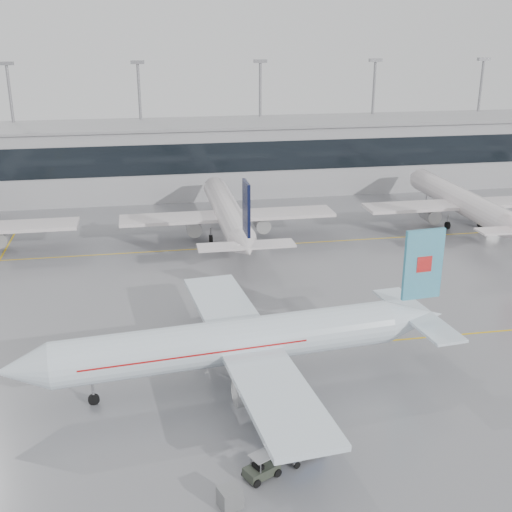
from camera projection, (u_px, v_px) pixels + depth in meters
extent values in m
plane|color=slate|center=(279.00, 350.00, 58.86)|extent=(320.00, 320.00, 0.00)
cube|color=gold|center=(279.00, 350.00, 58.85)|extent=(120.00, 0.25, 0.01)
cube|color=gold|center=(232.00, 247.00, 86.66)|extent=(120.00, 0.25, 0.01)
cube|color=#9C9C9F|center=(206.00, 159.00, 114.32)|extent=(180.00, 15.00, 12.00)
cube|color=black|center=(210.00, 158.00, 106.82)|extent=(180.00, 0.20, 5.00)
cube|color=gray|center=(205.00, 123.00, 112.25)|extent=(182.00, 16.00, 0.40)
cylinder|color=gray|center=(14.00, 130.00, 112.63)|extent=(0.50, 0.50, 22.00)
cube|color=gray|center=(6.00, 63.00, 108.85)|extent=(2.40, 1.00, 0.60)
cylinder|color=gray|center=(141.00, 127.00, 116.35)|extent=(0.50, 0.50, 22.00)
cube|color=gray|center=(137.00, 62.00, 112.57)|extent=(2.40, 1.00, 0.60)
cylinder|color=gray|center=(260.00, 124.00, 120.07)|extent=(0.50, 0.50, 22.00)
cube|color=gray|center=(260.00, 61.00, 116.29)|extent=(2.40, 1.00, 0.60)
cylinder|color=gray|center=(372.00, 121.00, 123.79)|extent=(0.50, 0.50, 22.00)
cube|color=gray|center=(376.00, 60.00, 120.00)|extent=(2.40, 1.00, 0.60)
cylinder|color=gray|center=(477.00, 118.00, 127.50)|extent=(0.50, 0.50, 22.00)
cube|color=gray|center=(484.00, 59.00, 123.72)|extent=(2.40, 1.00, 0.60)
cylinder|color=silver|center=(229.00, 342.00, 51.96)|extent=(28.18, 6.51, 3.67)
cone|color=silver|center=(21.00, 370.00, 47.76)|extent=(4.35, 4.06, 3.67)
cone|color=silver|center=(414.00, 318.00, 56.38)|extent=(5.95, 4.22, 3.67)
cube|color=silver|center=(247.00, 344.00, 52.49)|extent=(8.07, 30.64, 0.45)
cube|color=silver|center=(416.00, 314.00, 56.33)|extent=(3.98, 11.87, 0.25)
cube|color=teal|center=(423.00, 264.00, 54.82)|extent=(3.62, 0.72, 6.26)
cylinder|color=#A7A7A7|center=(258.00, 391.00, 48.52)|extent=(3.80, 2.46, 2.10)
cylinder|color=#A7A7A7|center=(227.00, 336.00, 57.21)|extent=(3.80, 2.46, 2.10)
cylinder|color=gray|center=(93.00, 390.00, 49.96)|extent=(0.20, 0.20, 1.60)
cylinder|color=black|center=(94.00, 399.00, 50.23)|extent=(0.93, 0.39, 0.90)
cylinder|color=gray|center=(268.00, 381.00, 51.12)|extent=(0.24, 0.24, 1.60)
cylinder|color=black|center=(268.00, 390.00, 51.38)|extent=(1.14, 0.56, 1.10)
cylinder|color=gray|center=(250.00, 351.00, 55.82)|extent=(0.24, 0.24, 1.60)
cylinder|color=black|center=(250.00, 359.00, 56.09)|extent=(1.14, 0.56, 1.10)
cube|color=#B70F0F|center=(423.00, 264.00, 54.80)|extent=(1.44, 0.59, 1.40)
cube|color=#B70F0F|center=(193.00, 345.00, 51.11)|extent=(18.28, 5.53, 0.12)
cylinder|color=#A7A7A7|center=(2.00, 237.00, 84.64)|extent=(2.10, 3.60, 2.10)
cylinder|color=silver|center=(227.00, 210.00, 90.03)|extent=(3.59, 27.36, 3.59)
cone|color=silver|center=(214.00, 185.00, 104.56)|extent=(3.59, 4.00, 3.59)
cone|color=silver|center=(246.00, 247.00, 74.75)|extent=(3.59, 5.60, 3.59)
cube|color=silver|center=(228.00, 216.00, 88.77)|extent=(29.64, 5.00, 0.45)
cube|color=silver|center=(246.00, 245.00, 74.47)|extent=(11.40, 2.80, 0.25)
cube|color=black|center=(246.00, 208.00, 72.76)|extent=(0.35, 3.60, 6.12)
cylinder|color=#A7A7A7|center=(194.00, 227.00, 88.93)|extent=(2.10, 3.60, 2.10)
cylinder|color=#A7A7A7|center=(261.00, 223.00, 90.55)|extent=(2.10, 3.60, 2.10)
cylinder|color=gray|center=(218.00, 208.00, 100.79)|extent=(0.20, 0.20, 1.56)
cylinder|color=black|center=(218.00, 213.00, 101.05)|extent=(0.30, 0.90, 0.90)
cylinder|color=gray|center=(211.00, 233.00, 88.10)|extent=(0.24, 0.24, 1.56)
cylinder|color=black|center=(211.00, 239.00, 88.36)|extent=(0.45, 1.10, 1.10)
cylinder|color=gray|center=(248.00, 231.00, 88.98)|extent=(0.24, 0.24, 1.56)
cylinder|color=black|center=(248.00, 237.00, 89.24)|extent=(0.45, 1.10, 1.10)
cylinder|color=silver|center=(458.00, 199.00, 95.94)|extent=(3.59, 27.36, 3.59)
cone|color=silver|center=(415.00, 177.00, 110.48)|extent=(3.59, 4.00, 3.59)
cube|color=silver|center=(463.00, 204.00, 94.69)|extent=(29.64, 5.00, 0.45)
cylinder|color=#A7A7A7|center=(430.00, 215.00, 94.84)|extent=(2.10, 3.60, 2.10)
cylinder|color=#A7A7A7|center=(490.00, 211.00, 96.46)|extent=(2.10, 3.60, 2.10)
cylinder|color=gray|center=(426.00, 198.00, 106.70)|extent=(0.20, 0.20, 1.56)
cylinder|color=black|center=(426.00, 203.00, 106.96)|extent=(0.30, 0.90, 0.90)
cylinder|color=gray|center=(448.00, 220.00, 94.01)|extent=(0.24, 0.24, 1.56)
cylinder|color=black|center=(447.00, 225.00, 94.27)|extent=(0.45, 1.10, 1.10)
cylinder|color=gray|center=(481.00, 219.00, 94.89)|extent=(0.24, 0.24, 1.56)
cylinder|color=black|center=(480.00, 224.00, 95.15)|extent=(0.45, 1.10, 1.10)
cube|color=#2F352B|center=(262.00, 470.00, 42.06)|extent=(2.61, 2.14, 0.67)
cube|color=gray|center=(264.00, 455.00, 41.79)|extent=(2.18, 1.92, 0.06)
cube|color=black|center=(258.00, 466.00, 41.75)|extent=(0.77, 0.90, 0.38)
cylinder|color=gray|center=(282.00, 461.00, 43.05)|extent=(1.06, 0.58, 0.08)
cylinder|color=gray|center=(261.00, 469.00, 41.17)|extent=(0.08, 0.08, 0.86)
cylinder|color=gray|center=(251.00, 460.00, 41.96)|extent=(0.08, 0.08, 0.86)
cylinder|color=gray|center=(277.00, 461.00, 41.93)|extent=(0.08, 0.08, 0.86)
cylinder|color=gray|center=(267.00, 453.00, 42.72)|extent=(0.08, 0.08, 0.86)
cylinder|color=black|center=(257.00, 483.00, 41.18)|extent=(0.60, 0.43, 0.57)
cylinder|color=black|center=(245.00, 473.00, 42.12)|extent=(0.60, 0.43, 0.57)
cylinder|color=black|center=(278.00, 473.00, 42.16)|extent=(0.60, 0.43, 0.57)
cylinder|color=black|center=(266.00, 463.00, 43.09)|extent=(0.60, 0.43, 0.57)
cube|color=gray|center=(303.00, 451.00, 44.13)|extent=(3.26, 2.62, 0.18)
cube|color=#174196|center=(303.00, 442.00, 43.90)|extent=(3.05, 2.44, 1.17)
cube|color=gray|center=(303.00, 435.00, 43.69)|extent=(3.31, 2.70, 0.10)
cylinder|color=black|center=(297.00, 465.00, 42.98)|extent=(0.51, 0.38, 0.49)
cylinder|color=black|center=(283.00, 454.00, 44.08)|extent=(0.51, 0.38, 0.49)
cylinder|color=black|center=(323.00, 452.00, 44.31)|extent=(0.51, 0.38, 0.49)
cylinder|color=black|center=(309.00, 442.00, 45.41)|extent=(0.51, 0.38, 0.49)
cube|color=slate|center=(230.00, 497.00, 39.41)|extent=(1.66, 1.60, 1.33)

